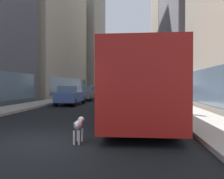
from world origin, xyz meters
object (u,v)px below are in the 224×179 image
Objects in this scene: car_grey_wagon at (86,93)px; dalmatian_dog at (79,125)px; car_black_suv at (127,90)px; car_blue_hatchback at (71,95)px; pedestrian_in_coat at (183,97)px; transit_bus at (139,83)px.

car_grey_wagon is 18.89m from dalmatian_dog.
car_black_suv is 4.94× the size of dalmatian_dog.
car_blue_hatchback is 4.20× the size of dalmatian_dog.
car_blue_hatchback is at bearing 142.54° from pedestrian_in_coat.
dalmatian_dog is at bearing -109.47° from transit_bus.
car_blue_hatchback is (-5.60, 7.20, -0.96)m from transit_bus.
transit_bus is 2.85× the size of car_blue_hatchback.
pedestrian_in_coat is (8.02, -12.23, 0.19)m from car_grey_wagon.
car_grey_wagon is 0.88× the size of car_black_suv.
transit_bus is at bearing -156.33° from pedestrian_in_coat.
transit_bus is 2.43× the size of car_black_suv.
pedestrian_in_coat reaches higher than car_grey_wagon.
car_blue_hatchback is 0.85× the size of car_black_suv.
pedestrian_in_coat reaches higher than car_black_suv.
pedestrian_in_coat is (2.42, 1.06, -0.77)m from transit_bus.
pedestrian_in_coat is at bearing -37.46° from car_blue_hatchback.
transit_bus is 9.17m from car_blue_hatchback.
car_blue_hatchback is 2.39× the size of pedestrian_in_coat.
transit_bus reaches higher than pedestrian_in_coat.
car_blue_hatchback is 6.09m from car_grey_wagon.
car_grey_wagon is 4.33× the size of dalmatian_dog.
car_blue_hatchback is at bearing -90.00° from car_grey_wagon.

